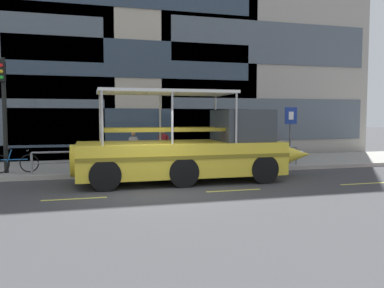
{
  "coord_description": "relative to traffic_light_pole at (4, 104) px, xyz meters",
  "views": [
    {
      "loc": [
        -1.95,
        -11.83,
        2.32
      ],
      "look_at": [
        1.75,
        2.01,
        1.3
      ],
      "focal_mm": 35.86,
      "sensor_mm": 36.0,
      "label": 1
    }
  ],
  "objects": [
    {
      "name": "ground_plane",
      "position": [
        5.05,
        -3.99,
        -2.81
      ],
      "size": [
        120.0,
        120.0,
        0.0
      ],
      "primitive_type": "plane",
      "color": "#3D3D3F"
    },
    {
      "name": "sidewalk",
      "position": [
        5.05,
        1.61,
        -2.72
      ],
      "size": [
        32.0,
        4.8,
        0.18
      ],
      "primitive_type": "cube",
      "color": "#99968E",
      "rests_on": "ground_plane"
    },
    {
      "name": "curb_edge",
      "position": [
        5.05,
        -0.88,
        -2.72
      ],
      "size": [
        32.0,
        0.18,
        0.18
      ],
      "primitive_type": "cube",
      "color": "#B2ADA3",
      "rests_on": "ground_plane"
    },
    {
      "name": "lane_centreline",
      "position": [
        5.05,
        -4.63,
        -2.81
      ],
      "size": [
        25.8,
        0.12,
        0.01
      ],
      "color": "#DBD64C",
      "rests_on": "ground_plane"
    },
    {
      "name": "curb_guardrail",
      "position": [
        6.5,
        -0.54,
        -2.07
      ],
      "size": [
        11.13,
        0.09,
        0.84
      ],
      "color": "gray",
      "rests_on": "sidewalk"
    },
    {
      "name": "traffic_light_pole",
      "position": [
        0.0,
        0.0,
        0.0
      ],
      "size": [
        0.24,
        0.46,
        4.36
      ],
      "color": "black",
      "rests_on": "sidewalk"
    },
    {
      "name": "parking_sign",
      "position": [
        11.97,
        -0.08,
        -0.88
      ],
      "size": [
        0.6,
        0.12,
        2.57
      ],
      "color": "#4C4F54",
      "rests_on": "sidewalk"
    },
    {
      "name": "leaned_bicycle",
      "position": [
        0.31,
        -0.03,
        -2.25
      ],
      "size": [
        1.74,
        0.46,
        0.96
      ],
      "color": "black",
      "rests_on": "sidewalk"
    },
    {
      "name": "duck_tour_boat",
      "position": [
        6.77,
        -2.52,
        -1.72
      ],
      "size": [
        9.0,
        2.61,
        3.22
      ],
      "color": "yellow",
      "rests_on": "ground_plane"
    },
    {
      "name": "pedestrian_near_bow",
      "position": [
        9.08,
        0.56,
        -1.6
      ],
      "size": [
        0.41,
        0.33,
        1.7
      ],
      "color": "black",
      "rests_on": "sidewalk"
    },
    {
      "name": "pedestrian_mid_left",
      "position": [
        6.22,
        0.69,
        -1.65
      ],
      "size": [
        0.42,
        0.3,
        1.62
      ],
      "color": "#47423D",
      "rests_on": "sidewalk"
    },
    {
      "name": "pedestrian_mid_right",
      "position": [
        4.93,
        0.85,
        -1.73
      ],
      "size": [
        0.38,
        0.28,
        1.5
      ],
      "color": "black",
      "rests_on": "sidewalk"
    }
  ]
}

